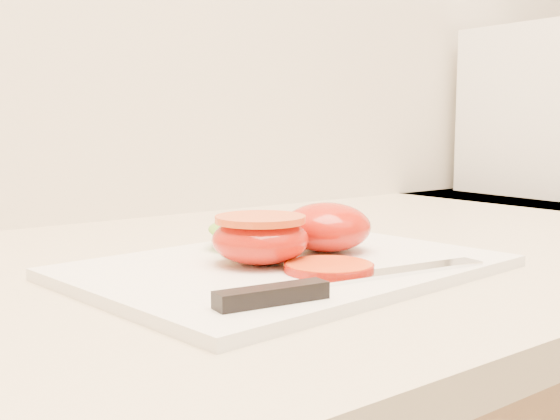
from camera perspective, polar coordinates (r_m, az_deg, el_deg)
cutting_board at (r=0.62m, az=0.57°, el=-4.68°), size 0.38×0.29×0.01m
tomato_half_dome at (r=0.67m, az=3.80°, el=-1.39°), size 0.08×0.08×0.05m
tomato_half_cut at (r=0.61m, az=-1.61°, el=-2.25°), size 0.08×0.08×0.04m
tomato_slice_0 at (r=0.58m, az=4.00°, el=-4.67°), size 0.07×0.07×0.01m
lettuce_leaf_0 at (r=0.70m, az=-2.20°, el=-1.94°), size 0.14×0.13×0.02m
knife at (r=0.52m, az=3.81°, el=-6.07°), size 0.27×0.05×0.01m
appliance at (r=1.38m, az=20.80°, el=7.52°), size 0.22×0.26×0.30m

